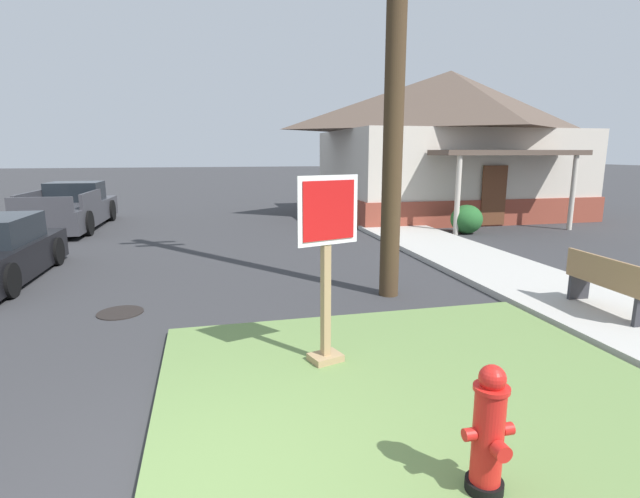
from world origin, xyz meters
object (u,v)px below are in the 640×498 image
(pickup_truck_charcoal, at_px, (71,209))
(stop_sign, at_px, (327,273))
(manhole_cover, at_px, (120,313))
(street_bench, at_px, (608,282))
(fire_hydrant, at_px, (489,433))
(utility_pole, at_px, (397,1))

(pickup_truck_charcoal, bearing_deg, stop_sign, -64.97)
(stop_sign, xyz_separation_m, manhole_cover, (-2.69, 2.62, -1.14))
(manhole_cover, distance_m, street_bench, 7.49)
(fire_hydrant, xyz_separation_m, street_bench, (3.92, 3.01, 0.04))
(fire_hydrant, bearing_deg, street_bench, 37.52)
(fire_hydrant, xyz_separation_m, pickup_truck_charcoal, (-6.26, 14.52, 0.07))
(fire_hydrant, distance_m, stop_sign, 2.52)
(manhole_cover, height_order, utility_pole, utility_pole)
(pickup_truck_charcoal, bearing_deg, street_bench, -48.52)
(stop_sign, height_order, pickup_truck_charcoal, stop_sign)
(fire_hydrant, xyz_separation_m, manhole_cover, (-3.28, 5.00, -0.53))
(fire_hydrant, relative_size, street_bench, 0.67)
(fire_hydrant, bearing_deg, pickup_truck_charcoal, 113.31)
(stop_sign, relative_size, pickup_truck_charcoal, 0.39)
(utility_pole, bearing_deg, fire_hydrant, -103.65)
(fire_hydrant, height_order, utility_pole, utility_pole)
(pickup_truck_charcoal, distance_m, utility_pole, 12.85)
(fire_hydrant, relative_size, utility_pole, 0.10)
(pickup_truck_charcoal, height_order, street_bench, pickup_truck_charcoal)
(manhole_cover, xyz_separation_m, pickup_truck_charcoal, (-2.98, 9.53, 0.61))
(fire_hydrant, bearing_deg, utility_pole, 76.35)
(stop_sign, xyz_separation_m, utility_pole, (1.79, 2.57, 3.68))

